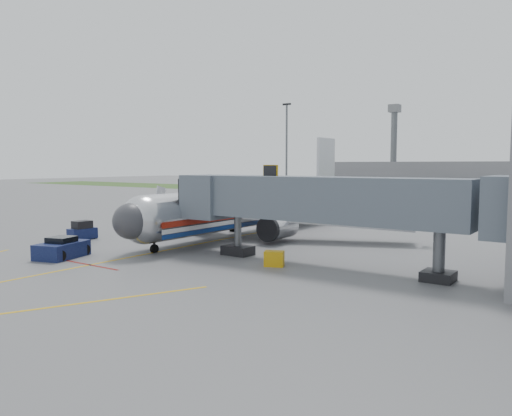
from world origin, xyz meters
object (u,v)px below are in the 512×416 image
Objects in this scene: airliner at (252,207)px; ramp_worker at (175,225)px; belt_loader at (157,224)px; baggage_tug at (82,231)px; pushback_tug at (62,249)px.

airliner is 19.81× the size of ramp_worker.
ramp_worker is (-6.00, -4.89, -1.74)m from airliner.
belt_loader is 4.20m from ramp_worker.
pushback_tug is at bearing -44.50° from baggage_tug.
baggage_tug is 1.42× the size of ramp_worker.
baggage_tug is at bearing -94.30° from belt_loader.
airliner is at bearing 19.19° from belt_loader.
pushback_tug is 0.86× the size of belt_loader.
ramp_worker is (4.60, 7.37, 0.14)m from baggage_tug.
airliner is 10.73m from belt_loader.
airliner is at bearing -2.19° from ramp_worker.
pushback_tug is (-4.00, -18.75, -1.99)m from airliner.
airliner is 13.98× the size of baggage_tug.
belt_loader is (-5.94, 15.29, -0.07)m from pushback_tug.
baggage_tug is at bearing -163.32° from ramp_worker.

